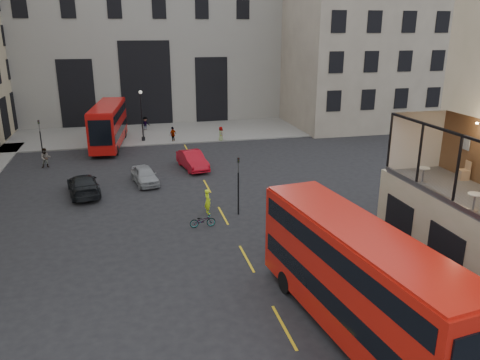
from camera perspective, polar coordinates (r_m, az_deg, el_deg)
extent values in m
plane|color=black|center=(20.32, 10.95, -16.42)|extent=(140.00, 140.00, 0.00)
cube|color=black|center=(21.69, 23.50, -9.23)|extent=(0.08, 9.20, 3.00)
cube|color=beige|center=(25.04, 20.73, 4.55)|extent=(3.00, 0.04, 2.90)
cube|color=slate|center=(20.68, 24.47, -2.53)|extent=(0.12, 10.00, 0.18)
cube|color=black|center=(19.96, 25.49, 4.89)|extent=(0.12, 10.00, 0.10)
cube|color=beige|center=(24.45, 25.86, 3.97)|extent=(0.04, 0.45, 0.55)
cylinder|color=#FFD899|center=(22.92, 26.93, 6.20)|extent=(0.12, 0.12, 0.05)
cube|color=#C5B294|center=(22.50, 26.72, -8.00)|extent=(3.00, 11.00, 4.50)
cube|color=gray|center=(63.17, -11.85, 15.52)|extent=(34.00, 10.00, 18.00)
cube|color=black|center=(58.44, -11.38, 11.43)|extent=(6.00, 0.12, 10.00)
cube|color=black|center=(58.77, -19.24, 9.84)|extent=(4.00, 0.12, 8.00)
cube|color=black|center=(59.44, -3.47, 10.88)|extent=(4.00, 0.12, 8.00)
cube|color=#A49784|center=(61.56, 13.39, 16.30)|extent=(16.00, 18.00, 20.00)
cube|color=slate|center=(54.29, -11.86, 5.62)|extent=(40.00, 12.00, 0.12)
cylinder|color=black|center=(29.58, -0.20, -1.69)|extent=(0.10, 0.10, 2.80)
imported|color=black|center=(28.99, -0.21, 1.84)|extent=(0.16, 0.20, 1.00)
cylinder|color=black|center=(44.86, -23.00, 3.73)|extent=(0.10, 0.10, 2.80)
imported|color=black|center=(44.47, -23.30, 6.10)|extent=(0.16, 0.20, 1.00)
cylinder|color=black|center=(49.90, -11.85, 7.41)|extent=(0.14, 0.14, 5.00)
cylinder|color=black|center=(50.35, -11.69, 4.89)|extent=(0.36, 0.36, 0.50)
sphere|color=silver|center=(49.49, -12.05, 10.42)|extent=(0.36, 0.36, 0.36)
cube|color=#B7160C|center=(18.57, 14.02, -11.57)|extent=(3.95, 11.39, 3.96)
cube|color=black|center=(18.85, 13.89, -13.05)|extent=(3.91, 10.80, 0.81)
cube|color=black|center=(18.01, 14.31, -8.19)|extent=(3.91, 10.80, 0.81)
cube|color=#B7160C|center=(17.68, 14.51, -5.89)|extent=(3.82, 11.16, 0.12)
cylinder|color=black|center=(21.60, 5.58, -12.30)|extent=(0.41, 1.04, 1.01)
cylinder|color=black|center=(22.61, 10.90, -11.08)|extent=(0.41, 1.04, 1.01)
cube|color=#AF0E0C|center=(48.70, -15.72, 6.58)|extent=(3.56, 10.79, 3.75)
cube|color=black|center=(48.80, -15.67, 5.97)|extent=(3.54, 10.22, 0.77)
cube|color=black|center=(48.50, -15.84, 7.91)|extent=(3.54, 10.22, 0.77)
cube|color=#AF0E0C|center=(48.38, -15.91, 8.79)|extent=(3.44, 10.57, 0.12)
cylinder|color=black|center=(52.50, -16.23, 5.34)|extent=(0.37, 0.99, 0.96)
cylinder|color=black|center=(52.20, -13.88, 5.46)|extent=(0.37, 0.99, 0.96)
cylinder|color=black|center=(45.69, -17.50, 3.39)|extent=(0.37, 0.99, 0.96)
cylinder|color=black|center=(45.35, -14.80, 3.52)|extent=(0.37, 0.99, 0.96)
imported|color=#94979B|center=(36.48, -11.54, 0.59)|extent=(2.30, 4.17, 1.34)
imported|color=#AC0A18|center=(39.72, -5.81, 2.42)|extent=(2.38, 4.78, 1.50)
imported|color=black|center=(35.22, -18.56, -0.56)|extent=(2.83, 5.22, 1.44)
imported|color=gray|center=(28.18, -4.59, -4.95)|extent=(1.56, 0.56, 0.81)
imported|color=#D5FF1A|center=(30.03, -3.97, -2.62)|extent=(0.51, 0.67, 1.63)
imported|color=gray|center=(43.14, -22.61, 2.50)|extent=(0.89, 0.72, 1.70)
imported|color=gray|center=(55.46, -11.46, 6.72)|extent=(1.24, 1.04, 1.66)
imported|color=gray|center=(49.43, -8.18, 5.51)|extent=(0.97, 0.94, 1.63)
imported|color=gray|center=(49.41, -2.36, 5.63)|extent=(0.63, 0.84, 1.55)
cylinder|color=silver|center=(20.26, 26.78, -1.54)|extent=(0.55, 0.55, 0.04)
cylinder|color=slate|center=(20.36, 26.65, -2.42)|extent=(0.07, 0.07, 0.65)
cylinder|color=slate|center=(20.47, 26.52, -3.28)|extent=(0.41, 0.41, 0.03)
cylinder|color=beige|center=(23.04, 21.52, 1.36)|extent=(0.55, 0.55, 0.04)
cylinder|color=slate|center=(23.13, 21.42, 0.57)|extent=(0.07, 0.07, 0.65)
cylinder|color=slate|center=(23.23, 21.33, -0.19)|extent=(0.41, 0.41, 0.03)
cube|color=tan|center=(24.31, 25.53, 0.60)|extent=(0.49, 0.49, 0.47)
cube|color=tan|center=(24.30, 26.07, 1.62)|extent=(0.09, 0.44, 0.42)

